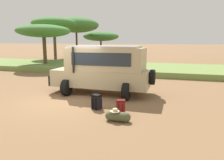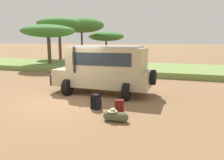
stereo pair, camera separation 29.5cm
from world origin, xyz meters
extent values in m
plane|color=olive|center=(0.00, 0.00, 0.00)|extent=(320.00, 320.00, 0.00)
cube|color=olive|center=(0.00, 10.87, 0.22)|extent=(120.00, 7.00, 0.44)
cube|color=tan|center=(0.99, 1.97, 0.82)|extent=(4.91, 1.92, 0.84)
cube|color=tan|center=(1.24, 1.97, 1.79)|extent=(3.83, 1.80, 1.10)
cube|color=#232D38|center=(-0.28, 1.96, 1.74)|extent=(0.07, 1.56, 0.77)
cube|color=#232D38|center=(1.24, 1.07, 1.84)|extent=(2.94, 0.05, 0.60)
cube|color=#232D38|center=(1.24, 2.87, 1.84)|extent=(2.94, 0.05, 0.60)
cube|color=#B7B7B7|center=(1.19, 1.97, 2.39)|extent=(3.44, 1.73, 0.10)
cube|color=black|center=(-1.58, 1.95, 0.65)|extent=(0.17, 1.62, 0.56)
cylinder|color=black|center=(-0.11, 0.99, 1.79)|extent=(0.10, 0.10, 1.25)
cylinder|color=black|center=(-0.52, 0.99, 0.40)|extent=(0.28, 0.80, 0.80)
cylinder|color=black|center=(-0.53, 2.93, 0.40)|extent=(0.28, 0.80, 0.80)
cylinder|color=black|center=(2.51, 1.01, 0.40)|extent=(0.28, 0.80, 0.80)
cylinder|color=black|center=(2.50, 2.94, 0.40)|extent=(0.28, 0.80, 0.80)
cylinder|color=black|center=(3.58, 1.98, 0.97)|extent=(0.22, 0.74, 0.74)
cube|color=black|center=(1.70, -0.63, 0.27)|extent=(0.41, 0.36, 0.53)
cube|color=black|center=(1.76, -0.47, 0.20)|extent=(0.27, 0.15, 0.29)
cube|color=black|center=(1.70, -0.63, 0.56)|extent=(0.39, 0.36, 0.07)
cylinder|color=black|center=(1.58, -0.76, 0.27)|extent=(0.04, 0.04, 0.45)
cylinder|color=black|center=(1.73, -0.80, 0.27)|extent=(0.04, 0.04, 0.45)
cube|color=maroon|center=(2.78, -0.91, 0.24)|extent=(0.38, 0.33, 0.48)
cube|color=maroon|center=(2.74, -0.74, 0.18)|extent=(0.26, 0.13, 0.26)
cube|color=#4D100E|center=(2.78, -0.91, 0.51)|extent=(0.37, 0.34, 0.07)
cylinder|color=#4D100E|center=(2.74, -1.07, 0.24)|extent=(0.04, 0.04, 0.40)
cylinder|color=#4D100E|center=(2.88, -1.04, 0.24)|extent=(0.04, 0.04, 0.40)
cylinder|color=#4C5133|center=(2.88, -1.67, 0.17)|extent=(0.56, 0.33, 0.33)
sphere|color=#4C5133|center=(2.60, -1.67, 0.17)|extent=(0.32, 0.32, 0.32)
sphere|color=#4C5133|center=(3.16, -1.67, 0.17)|extent=(0.32, 0.32, 0.32)
torus|color=#2D301E|center=(2.88, -1.67, 0.35)|extent=(0.16, 0.02, 0.16)
cylinder|color=beige|center=(2.78, -1.67, 0.34)|extent=(0.34, 0.34, 0.02)
cylinder|color=beige|center=(2.78, -1.67, 0.39)|extent=(0.17, 0.17, 0.09)
cylinder|color=brown|center=(-10.85, 23.17, 2.04)|extent=(0.30, 0.30, 4.07)
ellipsoid|color=#3D7533|center=(-10.85, 23.17, 5.07)|extent=(6.92, 7.58, 2.34)
cylinder|color=brown|center=(-10.39, 16.08, 2.09)|extent=(0.36, 0.36, 4.19)
ellipsoid|color=#3D7533|center=(-10.39, 16.08, 4.82)|extent=(5.59, 5.28, 1.48)
cylinder|color=brown|center=(-8.68, 28.34, 1.35)|extent=(0.30, 0.30, 2.71)
ellipsoid|color=#3D7533|center=(-8.68, 28.34, 3.41)|extent=(6.38, 5.44, 1.64)
cylinder|color=brown|center=(-8.04, 10.36, 1.55)|extent=(0.35, 0.35, 3.09)
ellipsoid|color=#3D7533|center=(-8.04, 10.36, 3.62)|extent=(5.12, 5.40, 1.24)
camera|label=1|loc=(4.78, -8.46, 2.71)|focal=35.00mm
camera|label=2|loc=(5.06, -8.37, 2.71)|focal=35.00mm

